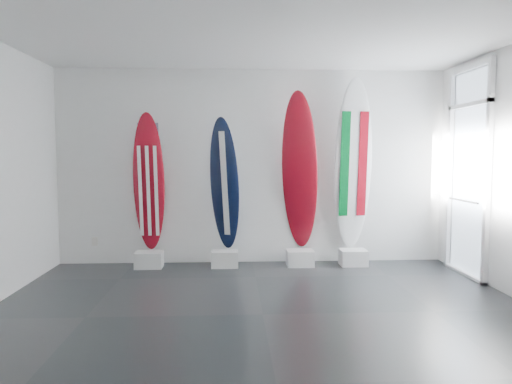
{
  "coord_description": "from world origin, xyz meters",
  "views": [
    {
      "loc": [
        -0.32,
        -4.91,
        1.69
      ],
      "look_at": [
        -0.0,
        1.4,
        1.19
      ],
      "focal_mm": 33.39,
      "sensor_mm": 36.0,
      "label": 1
    }
  ],
  "objects": [
    {
      "name": "surfboard_navy",
      "position": [
        -0.43,
        2.28,
        1.24
      ],
      "size": [
        0.56,
        0.5,
        2.02
      ],
      "primitive_type": "ellipsoid",
      "rotation": [
        0.14,
        0.0,
        -0.37
      ],
      "color": "black",
      "rests_on": "display_block_navy"
    },
    {
      "name": "display_block_usa",
      "position": [
        -1.57,
        2.18,
        0.12
      ],
      "size": [
        0.4,
        0.3,
        0.24
      ],
      "primitive_type": "cube",
      "color": "silver",
      "rests_on": "floor"
    },
    {
      "name": "display_block_italy",
      "position": [
        1.53,
        2.18,
        0.12
      ],
      "size": [
        0.4,
        0.3,
        0.24
      ],
      "primitive_type": "cube",
      "color": "silver",
      "rests_on": "floor"
    },
    {
      "name": "wall_front",
      "position": [
        0.0,
        -2.5,
        1.5
      ],
      "size": [
        6.0,
        0.0,
        6.0
      ],
      "primitive_type": "plane",
      "rotation": [
        -1.57,
        0.0,
        0.0
      ],
      "color": "white",
      "rests_on": "ground"
    },
    {
      "name": "surfboard_italy",
      "position": [
        1.53,
        2.28,
        1.54
      ],
      "size": [
        0.61,
        0.31,
        2.61
      ],
      "primitive_type": "ellipsoid",
      "rotation": [
        0.07,
        0.0,
        0.08
      ],
      "color": "white",
      "rests_on": "display_block_italy"
    },
    {
      "name": "wall_outlet",
      "position": [
        -2.45,
        2.48,
        0.35
      ],
      "size": [
        0.09,
        0.02,
        0.13
      ],
      "primitive_type": "cube",
      "color": "silver",
      "rests_on": "wall_back"
    },
    {
      "name": "ceiling",
      "position": [
        0.0,
        0.0,
        3.0
      ],
      "size": [
        6.0,
        6.0,
        0.0
      ],
      "primitive_type": "plane",
      "rotation": [
        3.14,
        0.0,
        0.0
      ],
      "color": "white",
      "rests_on": "wall_back"
    },
    {
      "name": "surfboard_usa",
      "position": [
        -1.57,
        2.28,
        1.28
      ],
      "size": [
        0.48,
        0.3,
        2.08
      ],
      "primitive_type": "ellipsoid",
      "rotation": [
        0.1,
        0.0,
        -0.04
      ],
      "color": "maroon",
      "rests_on": "display_block_usa"
    },
    {
      "name": "display_block_swiss",
      "position": [
        0.71,
        2.18,
        0.12
      ],
      "size": [
        0.4,
        0.3,
        0.24
      ],
      "primitive_type": "cube",
      "color": "silver",
      "rests_on": "floor"
    },
    {
      "name": "glass_door",
      "position": [
        2.97,
        1.55,
        1.43
      ],
      "size": [
        0.12,
        1.16,
        2.85
      ],
      "primitive_type": null,
      "color": "white",
      "rests_on": "floor"
    },
    {
      "name": "floor",
      "position": [
        0.0,
        0.0,
        0.0
      ],
      "size": [
        6.0,
        6.0,
        0.0
      ],
      "primitive_type": "plane",
      "color": "black",
      "rests_on": "ground"
    },
    {
      "name": "surfboard_swiss",
      "position": [
        0.71,
        2.28,
        1.44
      ],
      "size": [
        0.68,
        0.64,
        2.41
      ],
      "primitive_type": "ellipsoid",
      "rotation": [
        0.17,
        0.0,
        -0.33
      ],
      "color": "maroon",
      "rests_on": "display_block_swiss"
    },
    {
      "name": "display_block_navy",
      "position": [
        -0.43,
        2.18,
        0.12
      ],
      "size": [
        0.4,
        0.3,
        0.24
      ],
      "primitive_type": "cube",
      "color": "silver",
      "rests_on": "floor"
    },
    {
      "name": "wall_back",
      "position": [
        0.0,
        2.5,
        1.5
      ],
      "size": [
        6.0,
        0.0,
        6.0
      ],
      "primitive_type": "plane",
      "rotation": [
        1.57,
        0.0,
        0.0
      ],
      "color": "white",
      "rests_on": "ground"
    }
  ]
}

